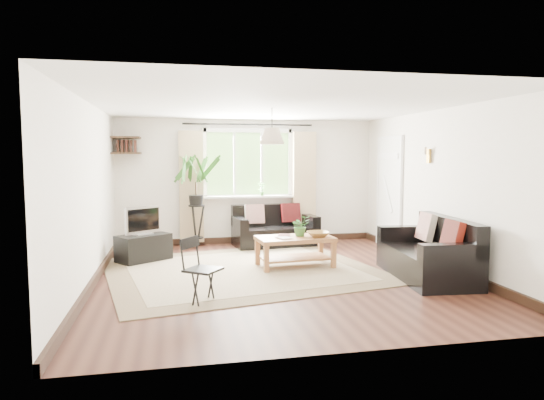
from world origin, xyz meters
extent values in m
plane|color=black|center=(0.00, 0.00, 0.00)|extent=(5.50, 5.50, 0.00)
plane|color=white|center=(0.00, 0.00, 2.40)|extent=(5.50, 5.50, 0.00)
cube|color=silver|center=(0.00, 2.75, 1.20)|extent=(5.00, 0.02, 2.40)
cube|color=silver|center=(0.00, -2.75, 1.20)|extent=(5.00, 0.02, 2.40)
cube|color=silver|center=(-2.50, 0.00, 1.20)|extent=(0.02, 5.50, 2.40)
cube|color=silver|center=(2.50, 0.00, 1.20)|extent=(0.02, 5.50, 2.40)
cube|color=beige|center=(-0.44, 0.41, 0.01)|extent=(4.36, 3.93, 0.02)
cube|color=silver|center=(2.47, 1.70, 1.00)|extent=(0.06, 0.96, 2.06)
imported|color=#366A2A|center=(0.48, 0.55, 0.63)|extent=(0.34, 0.31, 0.32)
imported|color=olive|center=(0.72, 0.41, 0.51)|extent=(0.35, 0.35, 0.08)
imported|color=white|center=(0.09, 0.36, 0.48)|extent=(0.24, 0.28, 0.02)
imported|color=#522821|center=(0.14, 0.60, 0.48)|extent=(0.25, 0.29, 0.02)
cube|color=black|center=(-1.92, 1.38, 0.22)|extent=(0.93, 0.84, 0.44)
imported|color=#2D6023|center=(0.25, 2.63, 1.06)|extent=(0.14, 0.10, 0.27)
camera|label=1|loc=(-1.42, -6.60, 1.70)|focal=32.00mm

